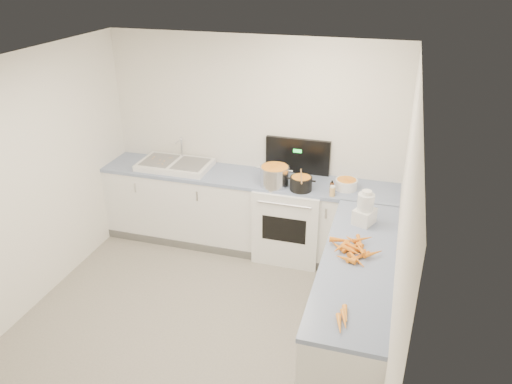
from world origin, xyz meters
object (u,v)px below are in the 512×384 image
(extract_bottle, at_px, (332,188))
(steel_pot, at_px, (275,177))
(sink, at_px, (175,165))
(food_processor, at_px, (365,209))
(spice_jar, at_px, (332,192))
(mixing_bowl, at_px, (346,184))
(stove, at_px, (290,218))
(black_pot, at_px, (301,184))

(extract_bottle, bearing_deg, steel_pot, 178.86)
(sink, relative_size, steel_pot, 2.61)
(steel_pot, bearing_deg, sink, 173.41)
(extract_bottle, relative_size, food_processor, 0.34)
(steel_pot, relative_size, extract_bottle, 2.84)
(spice_jar, bearing_deg, sink, 172.84)
(mixing_bowl, relative_size, spice_jar, 2.37)
(sink, distance_m, mixing_bowl, 2.07)
(steel_pot, height_order, mixing_bowl, steel_pot)
(extract_bottle, xyz_separation_m, spice_jar, (0.02, -0.08, -0.01))
(extract_bottle, bearing_deg, mixing_bowl, 44.31)
(sink, height_order, mixing_bowl, sink)
(sink, bearing_deg, spice_jar, -7.16)
(mixing_bowl, height_order, extract_bottle, extract_bottle)
(steel_pot, distance_m, extract_bottle, 0.65)
(stove, distance_m, extract_bottle, 0.72)
(steel_pot, xyz_separation_m, mixing_bowl, (0.78, 0.12, -0.05))
(stove, bearing_deg, food_processor, -40.00)
(mixing_bowl, xyz_separation_m, food_processor, (0.26, -0.73, 0.09))
(spice_jar, bearing_deg, black_pot, 171.22)
(extract_bottle, distance_m, spice_jar, 0.09)
(steel_pot, relative_size, mixing_bowl, 1.36)
(sink, height_order, spice_jar, sink)
(black_pot, height_order, food_processor, food_processor)
(mixing_bowl, relative_size, extract_bottle, 2.08)
(food_processor, bearing_deg, black_pot, 142.62)
(black_pot, relative_size, food_processor, 0.70)
(spice_jar, bearing_deg, mixing_bowl, 61.40)
(steel_pot, bearing_deg, extract_bottle, -1.14)
(sink, xyz_separation_m, spice_jar, (1.95, -0.24, 0.01))
(steel_pot, bearing_deg, mixing_bowl, 8.92)
(stove, relative_size, extract_bottle, 11.71)
(black_pot, xyz_separation_m, extract_bottle, (0.33, 0.03, -0.01))
(black_pot, bearing_deg, sink, 173.21)
(steel_pot, xyz_separation_m, extract_bottle, (0.64, -0.01, -0.04))
(stove, relative_size, black_pot, 5.62)
(stove, relative_size, mixing_bowl, 5.62)
(spice_jar, bearing_deg, food_processor, -53.07)
(steel_pot, distance_m, black_pot, 0.31)
(sink, distance_m, extract_bottle, 1.93)
(spice_jar, bearing_deg, steel_pot, 171.74)
(stove, relative_size, food_processor, 3.93)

